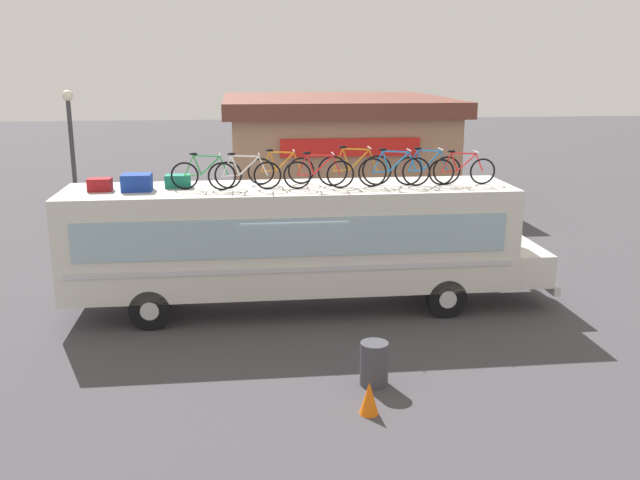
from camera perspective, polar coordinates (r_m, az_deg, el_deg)
name	(u,v)px	position (r m, az deg, el deg)	size (l,w,h in m)	color
ground_plane	(292,308)	(17.74, -2.31, -5.54)	(120.00, 120.00, 0.00)	#423F44
bus	(298,238)	(17.22, -1.83, 0.15)	(11.96, 2.45, 3.09)	silver
luggage_bag_1	(100,185)	(17.17, -17.50, 4.32)	(0.54, 0.38, 0.30)	maroon
luggage_bag_2	(137,182)	(16.96, -14.70, 4.56)	(0.68, 0.56, 0.40)	#193899
luggage_bag_3	(178,181)	(17.22, -11.51, 4.73)	(0.60, 0.39, 0.30)	#1E7F66
rooftop_bicycle_1	(206,174)	(16.81, -9.26, 5.34)	(1.67, 0.44, 0.87)	black
rooftop_bicycle_2	(244,174)	(16.60, -6.17, 5.35)	(1.73, 0.44, 0.89)	black
rooftop_bicycle_3	(281,170)	(17.28, -3.21, 5.75)	(1.65, 0.44, 0.88)	black
rooftop_bicycle_4	(319,173)	(16.65, -0.11, 5.46)	(1.70, 0.44, 0.89)	black
rooftop_bicycle_5	(355,169)	(17.07, 2.85, 5.78)	(1.83, 0.44, 0.98)	black
rooftop_bicycle_6	(394,171)	(17.05, 6.07, 5.65)	(1.78, 0.44, 0.93)	black
rooftop_bicycle_7	(427,169)	(17.35, 8.75, 5.71)	(1.66, 0.44, 0.93)	black
rooftop_bicycle_8	(462,170)	(17.55, 11.49, 5.60)	(1.68, 0.44, 0.86)	black
roadside_building	(334,145)	(32.94, 1.12, 7.79)	(10.05, 10.61, 4.46)	tan
trash_bin	(374,364)	(13.61, 4.43, -10.01)	(0.54, 0.54, 0.85)	#3F3F47
traffic_cone	(369,398)	(12.60, 4.03, -12.72)	(0.34, 0.34, 0.60)	orange
street_lamp	(73,153)	(23.79, -19.52, 6.67)	(0.34, 0.34, 5.17)	#38383D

